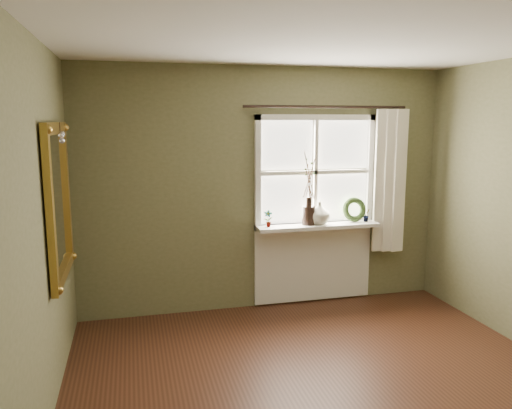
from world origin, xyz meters
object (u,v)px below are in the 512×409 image
Objects in this scene: cream_vase at (319,213)px; gilt_mirror at (59,201)px; dark_jug at (308,215)px; wreath at (354,212)px.

cream_vase is 0.20× the size of gilt_mirror.
gilt_mirror is at bearing -159.85° from dark_jug.
wreath is at bearing 5.32° from cream_vase.
wreath is (0.56, 0.04, 0.00)m from dark_jug.
dark_jug is 0.83× the size of cream_vase.
gilt_mirror reaches higher than cream_vase.
gilt_mirror is at bearing -162.43° from wreath.
gilt_mirror is at bearing -160.78° from cream_vase.
gilt_mirror reaches higher than dark_jug.
cream_vase is 0.43m from wreath.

